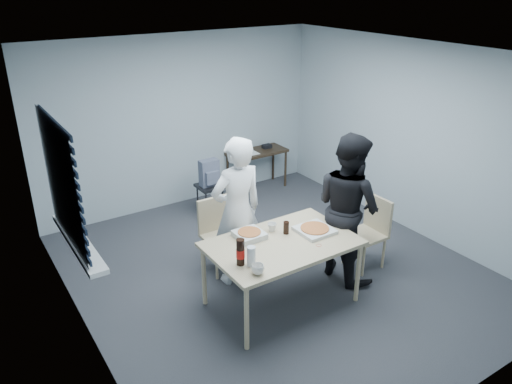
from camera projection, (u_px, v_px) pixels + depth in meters
room at (66, 192)px, 4.77m from camera, size 5.00×5.00×5.00m
dining_table at (282, 247)px, 5.28m from camera, size 1.56×0.99×0.76m
chair_far at (218, 229)px, 6.05m from camera, size 0.42×0.42×0.89m
chair_right at (371, 227)px, 6.09m from camera, size 0.42×0.42×0.89m
person_white at (237, 212)px, 5.64m from camera, size 0.65×0.42×1.77m
person_black at (348, 207)px, 5.75m from camera, size 0.47×0.86×1.77m
side_table at (257, 155)px, 8.26m from camera, size 1.00×0.45×0.67m
stool at (210, 192)px, 7.39m from camera, size 0.36×0.36×0.50m
backpack at (210, 173)px, 7.26m from camera, size 0.28×0.20×0.39m
pizza_box_a at (249, 235)px, 5.34m from camera, size 0.29×0.29×0.07m
pizza_box_b at (315, 230)px, 5.46m from camera, size 0.37×0.37×0.05m
mug_a at (258, 269)px, 4.69m from camera, size 0.17×0.17×0.10m
mug_b at (272, 227)px, 5.47m from camera, size 0.10×0.10×0.09m
cola_glass at (286, 228)px, 5.41m from camera, size 0.08×0.08×0.14m
soda_bottle at (240, 252)px, 4.81m from camera, size 0.09×0.09×0.27m
plastic_cups at (251, 256)px, 4.80m from camera, size 0.11×0.11×0.20m
rubber_band at (319, 245)px, 5.19m from camera, size 0.06×0.06×0.00m
papers at (249, 152)px, 8.15m from camera, size 0.32×0.37×0.01m
black_box at (267, 146)px, 8.35m from camera, size 0.18×0.15×0.06m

